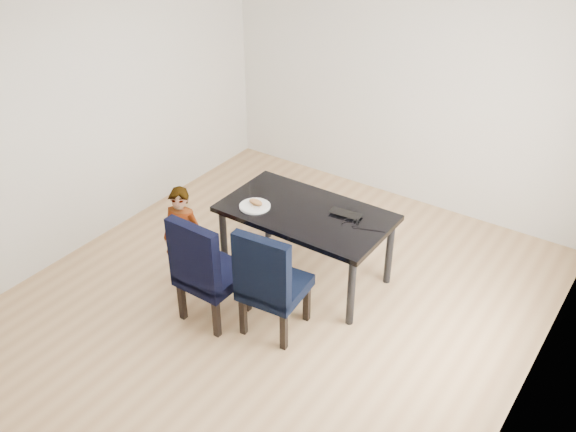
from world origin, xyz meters
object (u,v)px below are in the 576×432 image
Objects in this scene: chair_right at (275,278)px; plate at (255,206)px; dining_table at (305,244)px; laptop at (348,212)px; child at (183,239)px; chair_left at (213,266)px.

chair_right is 0.89m from plate.
dining_table is 1.50× the size of chair_right.
laptop reaches higher than dining_table.
plate is 0.88m from laptop.
plate is (0.43, 0.57, 0.23)m from child.
child is at bearing -126.98° from plate.
dining_table is at bearing 24.06° from laptop.
chair_left is (-0.36, -0.95, 0.16)m from dining_table.
chair_left is at bearing -34.73° from child.
chair_right is 1.00× the size of child.
dining_table is 0.82m from chair_right.
chair_left reaches higher than plate.
child is at bearing 173.97° from chair_right.
laptop is at bearing 27.08° from plate.
laptop is at bearing 75.68° from chair_right.
chair_right is (0.55, 0.17, -0.00)m from chair_left.
dining_table is 1.18m from child.
chair_left is 1.01× the size of chair_right.
child is 3.48× the size of laptop.
chair_right reaches higher than plate.
chair_right is at bearing -15.88° from child.
chair_left is 1.36m from laptop.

